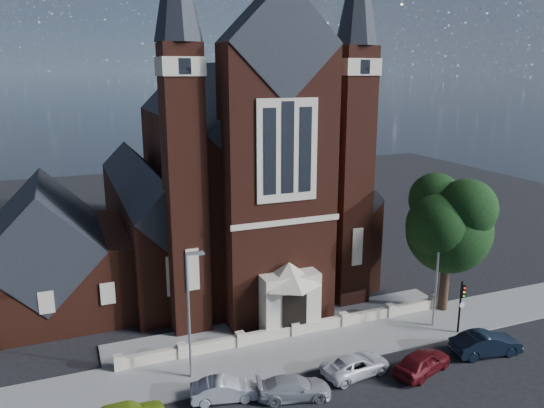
# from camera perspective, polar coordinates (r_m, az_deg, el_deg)

# --- Properties ---
(ground) EXTENTS (120.00, 120.00, 0.00)m
(ground) POSITION_cam_1_polar(r_m,az_deg,el_deg) (45.77, -2.02, -9.34)
(ground) COLOR black
(ground) RESTS_ON ground
(pavement_strip) EXTENTS (60.00, 5.00, 0.12)m
(pavement_strip) POSITION_cam_1_polar(r_m,az_deg,el_deg) (37.08, 3.70, -15.34)
(pavement_strip) COLOR gray
(pavement_strip) RESTS_ON ground
(forecourt_paving) EXTENTS (26.00, 3.00, 0.14)m
(forecourt_paving) POSITION_cam_1_polar(r_m,az_deg,el_deg) (40.29, 1.20, -12.77)
(forecourt_paving) COLOR gray
(forecourt_paving) RESTS_ON ground
(forecourt_wall) EXTENTS (24.00, 0.40, 0.90)m
(forecourt_wall) POSITION_cam_1_polar(r_m,az_deg,el_deg) (38.66, 2.39, -14.00)
(forecourt_wall) COLOR #C3B59B
(forecourt_wall) RESTS_ON ground
(church) EXTENTS (20.01, 34.90, 29.20)m
(church) POSITION_cam_1_polar(r_m,az_deg,el_deg) (50.55, -5.15, 2.62)
(church) COLOR #441C12
(church) RESTS_ON ground
(parish_hall) EXTENTS (12.00, 12.20, 10.24)m
(parish_hall) POSITION_cam_1_polar(r_m,az_deg,el_deg) (44.90, -23.13, -5.51)
(parish_hall) COLOR #441C12
(parish_hall) RESTS_ON ground
(street_tree) EXTENTS (6.40, 6.60, 10.70)m
(street_tree) POSITION_cam_1_polar(r_m,az_deg,el_deg) (41.89, 18.90, -2.25)
(street_tree) COLOR black
(street_tree) RESTS_ON ground
(street_lamp_left) EXTENTS (1.16, 0.22, 8.09)m
(street_lamp_left) POSITION_cam_1_polar(r_m,az_deg,el_deg) (32.23, -8.82, -11.06)
(street_lamp_left) COLOR gray
(street_lamp_left) RESTS_ON ground
(street_lamp_right) EXTENTS (1.16, 0.22, 8.09)m
(street_lamp_right) POSITION_cam_1_polar(r_m,az_deg,el_deg) (39.82, 17.45, -6.56)
(street_lamp_right) COLOR gray
(street_lamp_right) RESTS_ON ground
(traffic_signal) EXTENTS (0.28, 0.42, 4.00)m
(traffic_signal) POSITION_cam_1_polar(r_m,az_deg,el_deg) (40.03, 19.69, -9.75)
(traffic_signal) COLOR black
(traffic_signal) RESTS_ON ground
(car_silver_a) EXTENTS (4.05, 2.05, 1.27)m
(car_silver_a) POSITION_cam_1_polar(r_m,az_deg,el_deg) (32.00, -5.15, -19.28)
(car_silver_a) COLOR #A1A2A9
(car_silver_a) RESTS_ON ground
(car_silver_b) EXTENTS (4.59, 2.76, 1.25)m
(car_silver_b) POSITION_cam_1_polar(r_m,az_deg,el_deg) (32.10, 2.36, -19.14)
(car_silver_b) COLOR #9FA0A6
(car_silver_b) RESTS_ON ground
(car_white_suv) EXTENTS (4.68, 2.63, 1.24)m
(car_white_suv) POSITION_cam_1_polar(r_m,az_deg,el_deg) (34.53, 9.00, -16.72)
(car_white_suv) COLOR white
(car_white_suv) RESTS_ON ground
(car_dark_red) EXTENTS (4.67, 3.08, 1.48)m
(car_dark_red) POSITION_cam_1_polar(r_m,az_deg,el_deg) (35.43, 15.85, -16.03)
(car_dark_red) COLOR #570E14
(car_dark_red) RESTS_ON ground
(car_navy) EXTENTS (4.86, 2.26, 1.54)m
(car_navy) POSITION_cam_1_polar(r_m,az_deg,el_deg) (38.75, 22.02, -13.75)
(car_navy) COLOR black
(car_navy) RESTS_ON ground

